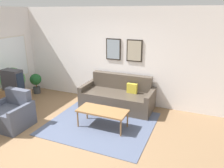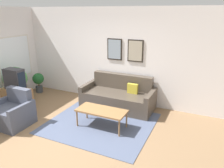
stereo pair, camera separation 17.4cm
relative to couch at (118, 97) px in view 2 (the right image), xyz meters
name	(u,v)px [view 2 (the right image)]	position (x,y,z in m)	size (l,w,h in m)	color
ground_plane	(58,139)	(-0.52, -2.05, -0.31)	(16.00, 16.00, 0.00)	#846647
area_rug	(101,123)	(-0.01, -1.05, -0.30)	(2.43, 2.17, 0.01)	#4C5670
wall_back	(109,55)	(-0.51, 0.47, 1.05)	(8.00, 0.09, 2.70)	silver
couch	(118,97)	(0.00, 0.00, 0.00)	(1.98, 0.90, 0.89)	#4C4238
coffee_table	(102,111)	(0.09, -1.19, 0.09)	(1.15, 0.52, 0.44)	olive
tv_stand	(17,98)	(-2.53, -1.22, -0.03)	(0.80, 0.43, 0.56)	olive
tv	(15,79)	(-2.52, -1.22, 0.53)	(0.54, 0.28, 0.56)	#2D2D33
armchair	(12,113)	(-1.89, -1.95, -0.02)	(0.84, 0.76, 0.83)	#474C5B
potted_plant_tall	(15,80)	(-2.80, -0.97, 0.40)	(0.66, 0.66, 1.08)	slate
potted_plant_by_window	(38,81)	(-2.86, -0.02, 0.10)	(0.36, 0.36, 0.65)	#383D42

